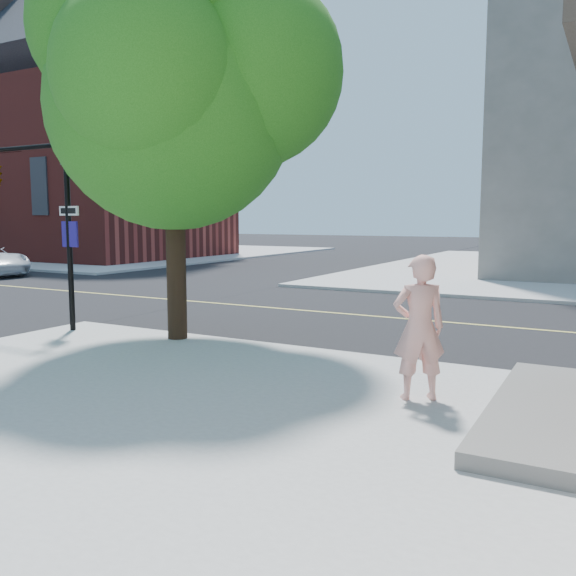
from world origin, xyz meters
The scene contains 8 objects.
ground centered at (0.00, 0.00, 0.00)m, with size 140.00×140.00×0.00m, color black.
road_ew centered at (0.00, 4.50, 0.01)m, with size 140.00×9.00×0.01m, color black.
sidewalk_nw centered at (-23.00, 21.50, 0.06)m, with size 26.00×25.00×0.12m, color #ACACAC.
church centered at (-20.00, 18.00, 7.18)m, with size 15.20×12.00×14.40m.
office_block centered at (-32.00, 21.98, 9.12)m, with size 12.00×14.08×18.00m.
man_on_phone centered at (7.44, -2.16, 1.07)m, with size 0.69×0.45×1.90m, color #FAAB9F.
street_tree centered at (2.24, -0.49, 5.12)m, with size 5.83×5.30×7.74m.
signal_pole centered at (-2.37, -0.87, 3.42)m, with size 3.59×0.41×4.05m.
Camera 1 is at (9.63, -9.72, 2.48)m, focal length 37.56 mm.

